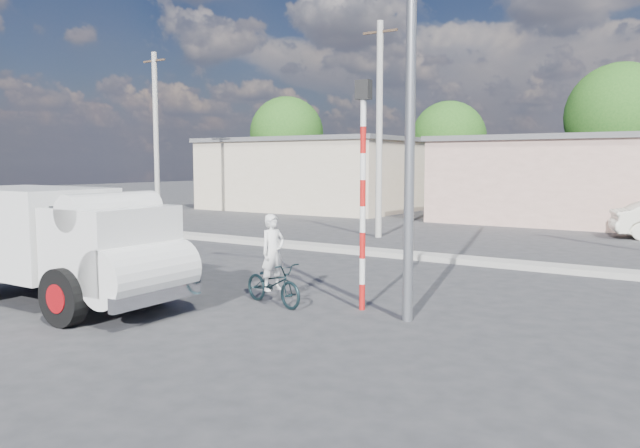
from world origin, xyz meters
The scene contains 10 objects.
ground_plane centered at (0.00, 0.00, 0.00)m, with size 120.00×120.00×0.00m, color #2C2C2F.
median centered at (0.00, 8.00, 0.08)m, with size 40.00×0.80×0.16m, color #99968E.
truck centered at (-1.95, -1.43, 1.28)m, with size 5.61×2.31×2.31m.
bicycle centered at (1.52, 0.89, 0.43)m, with size 0.57×1.65×0.86m, color black.
cyclist centered at (1.52, 0.89, 0.76)m, with size 0.55×0.36×1.52m, color silver.
traffic_pole centered at (3.20, 1.50, 2.59)m, with size 0.28×0.18×4.36m.
streetlight centered at (4.14, 1.20, 4.96)m, with size 2.34×0.22×9.00m.
building_row centered at (1.10, 22.00, 2.13)m, with size 37.80×7.30×4.44m.
tree_row centered at (-2.27, 28.62, 4.83)m, with size 34.13×7.32×8.10m.
utility_poles centered at (3.25, 12.00, 4.07)m, with size 35.40×0.24×8.00m.
Camera 1 is at (8.98, -8.82, 2.84)m, focal length 35.00 mm.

